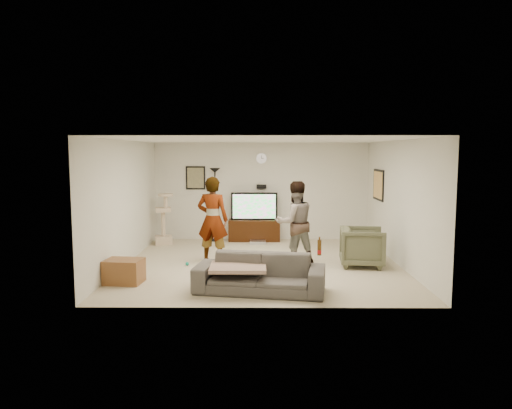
{
  "coord_description": "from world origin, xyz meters",
  "views": [
    {
      "loc": [
        -0.05,
        -9.46,
        2.27
      ],
      "look_at": [
        -0.12,
        0.2,
        1.19
      ],
      "focal_mm": 33.24,
      "sensor_mm": 36.0,
      "label": 1
    }
  ],
  "objects_px": {
    "cat_tree": "(163,219)",
    "sofa": "(260,274)",
    "tv": "(254,206)",
    "beer_bottle": "(319,248)",
    "floor_lamp": "(215,205)",
    "person_right": "(295,223)",
    "person_left": "(213,220)",
    "armchair": "(362,247)",
    "side_table": "(124,271)",
    "tv_stand": "(254,230)"
  },
  "relations": [
    {
      "from": "sofa",
      "to": "side_table",
      "type": "relative_size",
      "value": 3.34
    },
    {
      "from": "side_table",
      "to": "tv_stand",
      "type": "bearing_deg",
      "value": 60.75
    },
    {
      "from": "tv",
      "to": "person_right",
      "type": "height_order",
      "value": "person_right"
    },
    {
      "from": "tv",
      "to": "floor_lamp",
      "type": "xyz_separation_m",
      "value": [
        -1.0,
        0.01,
        0.04
      ]
    },
    {
      "from": "sofa",
      "to": "person_right",
      "type": "bearing_deg",
      "value": 79.43
    },
    {
      "from": "tv_stand",
      "to": "person_right",
      "type": "height_order",
      "value": "person_right"
    },
    {
      "from": "cat_tree",
      "to": "beer_bottle",
      "type": "xyz_separation_m",
      "value": [
        3.33,
        -4.0,
        0.1
      ]
    },
    {
      "from": "sofa",
      "to": "armchair",
      "type": "distance_m",
      "value": 2.71
    },
    {
      "from": "floor_lamp",
      "to": "sofa",
      "type": "distance_m",
      "value": 4.66
    },
    {
      "from": "cat_tree",
      "to": "floor_lamp",
      "type": "bearing_deg",
      "value": 21.0
    },
    {
      "from": "sofa",
      "to": "tv",
      "type": "bearing_deg",
      "value": 101.12
    },
    {
      "from": "floor_lamp",
      "to": "cat_tree",
      "type": "distance_m",
      "value": 1.36
    },
    {
      "from": "person_left",
      "to": "sofa",
      "type": "distance_m",
      "value": 2.38
    },
    {
      "from": "tv",
      "to": "armchair",
      "type": "height_order",
      "value": "tv"
    },
    {
      "from": "person_left",
      "to": "beer_bottle",
      "type": "distance_m",
      "value": 2.85
    },
    {
      "from": "person_left",
      "to": "cat_tree",
      "type": "bearing_deg",
      "value": -41.68
    },
    {
      "from": "person_left",
      "to": "side_table",
      "type": "height_order",
      "value": "person_left"
    },
    {
      "from": "armchair",
      "to": "person_left",
      "type": "bearing_deg",
      "value": 90.76
    },
    {
      "from": "floor_lamp",
      "to": "cat_tree",
      "type": "relative_size",
      "value": 1.47
    },
    {
      "from": "floor_lamp",
      "to": "sofa",
      "type": "xyz_separation_m",
      "value": [
        1.13,
        -4.48,
        -0.62
      ]
    },
    {
      "from": "cat_tree",
      "to": "person_right",
      "type": "relative_size",
      "value": 0.75
    },
    {
      "from": "tv",
      "to": "person_left",
      "type": "height_order",
      "value": "person_left"
    },
    {
      "from": "floor_lamp",
      "to": "side_table",
      "type": "relative_size",
      "value": 2.96
    },
    {
      "from": "cat_tree",
      "to": "side_table",
      "type": "distance_m",
      "value": 3.52
    },
    {
      "from": "person_right",
      "to": "side_table",
      "type": "relative_size",
      "value": 2.69
    },
    {
      "from": "cat_tree",
      "to": "tv_stand",
      "type": "bearing_deg",
      "value": 11.76
    },
    {
      "from": "tv",
      "to": "floor_lamp",
      "type": "bearing_deg",
      "value": 179.4
    },
    {
      "from": "floor_lamp",
      "to": "person_right",
      "type": "bearing_deg",
      "value": -53.55
    },
    {
      "from": "floor_lamp",
      "to": "person_right",
      "type": "distance_m",
      "value": 3.11
    },
    {
      "from": "armchair",
      "to": "beer_bottle",
      "type": "bearing_deg",
      "value": 155.53
    },
    {
      "from": "cat_tree",
      "to": "person_left",
      "type": "distance_m",
      "value": 2.38
    },
    {
      "from": "tv_stand",
      "to": "sofa",
      "type": "bearing_deg",
      "value": -88.24
    },
    {
      "from": "tv_stand",
      "to": "beer_bottle",
      "type": "relative_size",
      "value": 5.2
    },
    {
      "from": "floor_lamp",
      "to": "person_left",
      "type": "relative_size",
      "value": 1.05
    },
    {
      "from": "tv_stand",
      "to": "person_left",
      "type": "height_order",
      "value": "person_left"
    },
    {
      "from": "floor_lamp",
      "to": "sofa",
      "type": "relative_size",
      "value": 0.89
    },
    {
      "from": "tv_stand",
      "to": "sofa",
      "type": "height_order",
      "value": "sofa"
    },
    {
      "from": "cat_tree",
      "to": "side_table",
      "type": "relative_size",
      "value": 2.02
    },
    {
      "from": "floor_lamp",
      "to": "tv_stand",
      "type": "bearing_deg",
      "value": -0.6
    },
    {
      "from": "sofa",
      "to": "side_table",
      "type": "height_order",
      "value": "sofa"
    },
    {
      "from": "cat_tree",
      "to": "sofa",
      "type": "xyz_separation_m",
      "value": [
        2.37,
        -4.0,
        -0.33
      ]
    },
    {
      "from": "tv",
      "to": "beer_bottle",
      "type": "height_order",
      "value": "tv"
    },
    {
      "from": "floor_lamp",
      "to": "armchair",
      "type": "xyz_separation_m",
      "value": [
        3.18,
        -2.7,
        -0.54
      ]
    },
    {
      "from": "tv_stand",
      "to": "person_left",
      "type": "bearing_deg",
      "value": -109.27
    },
    {
      "from": "beer_bottle",
      "to": "armchair",
      "type": "relative_size",
      "value": 0.29
    },
    {
      "from": "sofa",
      "to": "side_table",
      "type": "xyz_separation_m",
      "value": [
        -2.35,
        0.51,
        -0.1
      ]
    },
    {
      "from": "tv",
      "to": "side_table",
      "type": "xyz_separation_m",
      "value": [
        -2.22,
        -3.96,
        -0.68
      ]
    },
    {
      "from": "tv",
      "to": "cat_tree",
      "type": "distance_m",
      "value": 2.3
    },
    {
      "from": "tv",
      "to": "side_table",
      "type": "relative_size",
      "value": 1.88
    },
    {
      "from": "side_table",
      "to": "sofa",
      "type": "bearing_deg",
      "value": -12.18
    }
  ]
}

